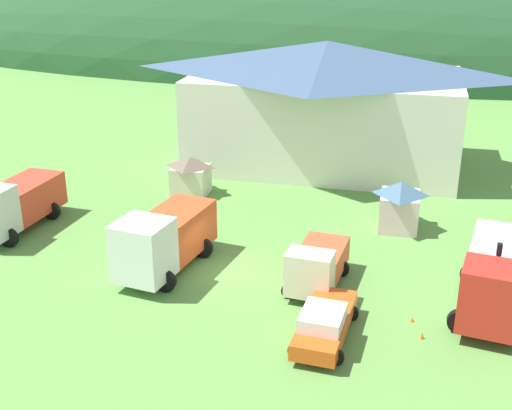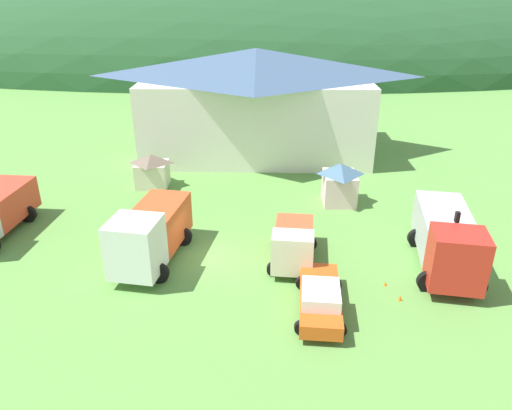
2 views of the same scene
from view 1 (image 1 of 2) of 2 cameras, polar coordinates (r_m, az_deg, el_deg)
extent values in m
plane|color=#5B9342|center=(34.19, -2.60, -5.82)|extent=(200.00, 200.00, 0.00)
ellipsoid|color=#234C28|center=(104.97, 8.83, 12.78)|extent=(149.93, 60.00, 35.74)
cube|color=white|center=(50.39, 5.96, 7.36)|extent=(19.34, 11.47, 6.81)
pyramid|color=#3D5675|center=(49.47, 6.17, 12.52)|extent=(20.89, 12.39, 2.39)
cube|color=beige|center=(44.58, -5.65, 2.15)|extent=(2.33, 2.10, 1.90)
pyramid|color=#6B5B4C|center=(44.17, -5.71, 3.72)|extent=(2.52, 2.27, 0.67)
cube|color=beige|center=(39.71, 12.23, -0.54)|extent=(2.22, 2.52, 2.17)
pyramid|color=#42667F|center=(39.20, 12.40, 1.44)|extent=(2.40, 2.72, 0.76)
cube|color=red|center=(41.95, -19.11, 0.65)|extent=(2.79, 4.72, 2.04)
cylinder|color=black|center=(39.18, -20.53, -2.65)|extent=(1.10, 0.30, 1.10)
cylinder|color=black|center=(42.21, -17.21, -0.48)|extent=(1.10, 0.30, 1.10)
cylinder|color=black|center=(43.44, -19.59, -0.15)|extent=(1.10, 0.30, 1.10)
cube|color=white|center=(32.33, -9.65, -3.85)|extent=(2.83, 2.79, 2.91)
cube|color=black|center=(31.97, -9.84, -2.90)|extent=(1.62, 2.13, 0.93)
cube|color=#E04C23|center=(35.08, -6.74, -2.15)|extent=(3.13, 4.66, 2.28)
cylinder|color=black|center=(32.46, -7.84, -6.51)|extent=(1.10, 0.30, 1.10)
cylinder|color=black|center=(33.52, -11.09, -5.78)|extent=(1.10, 0.30, 1.10)
cylinder|color=black|center=(35.59, -4.62, -3.72)|extent=(1.10, 0.30, 1.10)
cylinder|color=black|center=(36.56, -7.67, -3.14)|extent=(1.10, 0.30, 1.10)
cube|color=beige|center=(30.99, 4.63, -5.91)|extent=(2.28, 1.59, 2.12)
cube|color=black|center=(30.71, 4.62, -5.19)|extent=(1.26, 1.22, 0.68)
cube|color=#DB512D|center=(33.34, 5.66, -4.66)|extent=(2.47, 3.75, 1.29)
cylinder|color=black|center=(31.31, 6.23, -7.86)|extent=(0.80, 0.30, 0.80)
cylinder|color=black|center=(31.69, 2.93, -7.37)|extent=(0.80, 0.30, 0.80)
cylinder|color=black|center=(33.93, 7.36, -5.46)|extent=(0.80, 0.30, 0.80)
cylinder|color=black|center=(34.28, 4.31, -5.03)|extent=(0.80, 0.30, 0.80)
cube|color=red|center=(29.58, 19.67, -7.53)|extent=(2.90, 2.58, 2.84)
cube|color=black|center=(29.19, 19.80, -6.56)|extent=(1.65, 1.95, 0.91)
cube|color=#B2B2B7|center=(33.14, 20.10, -4.92)|extent=(3.43, 5.82, 2.26)
cylinder|color=black|center=(30.30, 17.16, -9.56)|extent=(1.10, 0.30, 1.10)
cylinder|color=black|center=(34.40, 18.06, -5.75)|extent=(1.10, 0.30, 1.10)
cube|color=#DD5218|center=(28.72, 5.98, -10.13)|extent=(2.25, 5.32, 0.70)
cube|color=silver|center=(27.85, 5.77, -9.63)|extent=(1.87, 2.20, 0.62)
cylinder|color=black|center=(27.33, 6.88, -12.88)|extent=(0.68, 0.24, 0.68)
cylinder|color=black|center=(27.60, 3.48, -12.36)|extent=(0.68, 0.24, 0.68)
cylinder|color=black|center=(30.28, 8.19, -9.21)|extent=(0.68, 0.24, 0.68)
cylinder|color=black|center=(30.52, 5.14, -8.79)|extent=(0.68, 0.24, 0.68)
cylinder|color=#4C4C51|center=(30.85, 19.77, -6.90)|extent=(0.12, 0.12, 3.36)
cube|color=black|center=(30.01, 20.24, -3.61)|extent=(0.20, 0.24, 0.55)
sphere|color=red|center=(30.13, 20.21, -3.51)|extent=(0.14, 0.14, 0.14)
cone|color=orange|center=(30.82, 13.28, -9.76)|extent=(0.36, 0.36, 0.47)
cone|color=orange|center=(29.73, 14.08, -11.10)|extent=(0.36, 0.36, 0.64)
camera|label=2|loc=(7.76, -31.30, 6.50)|focal=33.99mm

